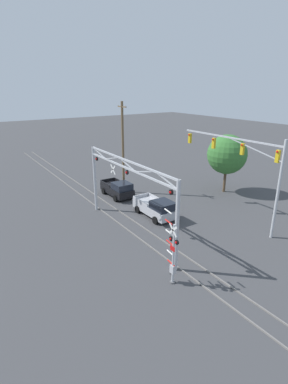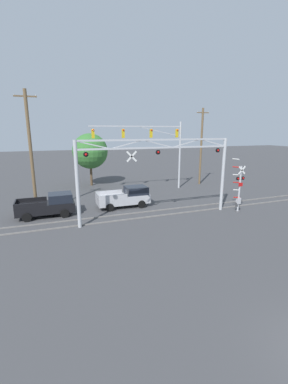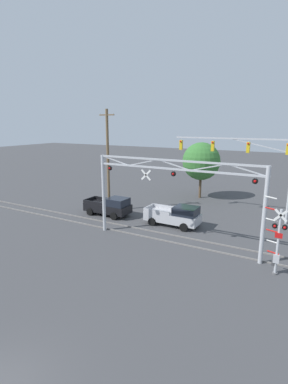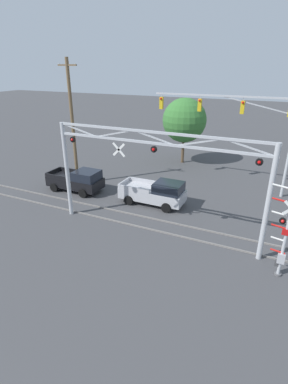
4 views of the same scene
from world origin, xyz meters
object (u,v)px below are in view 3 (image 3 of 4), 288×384
(crossing_gantry, at_px, (173,189))
(pickup_truck_following, at_px, (110,206))
(utility_pole_left, at_px, (108,160))
(background_tree_beyond_span, at_px, (201,161))
(crossing_signal_mast, at_px, (277,243))
(pickup_truck_lead, at_px, (175,216))
(traffic_signal_span, at_px, (257,159))

(crossing_gantry, relative_size, pickup_truck_following, 2.77)
(pickup_truck_following, distance_m, utility_pole_left, 4.87)
(utility_pole_left, xyz_separation_m, background_tree_beyond_span, (6.68, 10.31, -0.85))
(crossing_signal_mast, bearing_deg, crossing_gantry, 171.59)
(crossing_signal_mast, relative_size, pickup_truck_lead, 0.98)
(crossing_gantry, relative_size, background_tree_beyond_span, 1.91)
(crossing_gantry, relative_size, crossing_signal_mast, 2.68)
(traffic_signal_span, xyz_separation_m, pickup_truck_lead, (-5.85, -5.75, -4.98))
(crossing_signal_mast, distance_m, utility_pole_left, 18.78)
(pickup_truck_following, bearing_deg, utility_pole_left, 127.77)
(crossing_gantry, height_order, pickup_truck_lead, crossing_gantry)
(pickup_truck_following, height_order, utility_pole_left, utility_pole_left)
(crossing_gantry, height_order, pickup_truck_following, crossing_gantry)
(pickup_truck_following, distance_m, background_tree_beyond_span, 13.50)
(traffic_signal_span, distance_m, background_tree_beyond_span, 9.37)
(traffic_signal_span, bearing_deg, utility_pole_left, -161.48)
(pickup_truck_lead, xyz_separation_m, background_tree_beyond_span, (-1.55, 11.35, 3.69))
(pickup_truck_lead, relative_size, utility_pole_left, 0.47)
(crossing_signal_mast, xyz_separation_m, utility_pole_left, (-17.35, 6.31, 3.45))
(pickup_truck_lead, relative_size, pickup_truck_following, 1.05)
(pickup_truck_following, bearing_deg, crossing_signal_mast, -16.77)
(crossing_signal_mast, height_order, pickup_truck_following, crossing_signal_mast)
(crossing_signal_mast, xyz_separation_m, traffic_signal_span, (-3.27, 11.02, 3.89))
(traffic_signal_span, relative_size, pickup_truck_lead, 2.27)
(traffic_signal_span, xyz_separation_m, pickup_truck_following, (-12.99, -6.12, -4.98))
(crossing_gantry, distance_m, pickup_truck_lead, 5.64)
(crossing_signal_mast, bearing_deg, traffic_signal_span, 106.54)
(traffic_signal_span, height_order, pickup_truck_following, traffic_signal_span)
(crossing_signal_mast, bearing_deg, pickup_truck_lead, 149.96)
(pickup_truck_lead, xyz_separation_m, pickup_truck_following, (-7.14, -0.37, -0.00))
(crossing_signal_mast, distance_m, pickup_truck_lead, 10.59)
(crossing_gantry, height_order, utility_pole_left, utility_pole_left)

